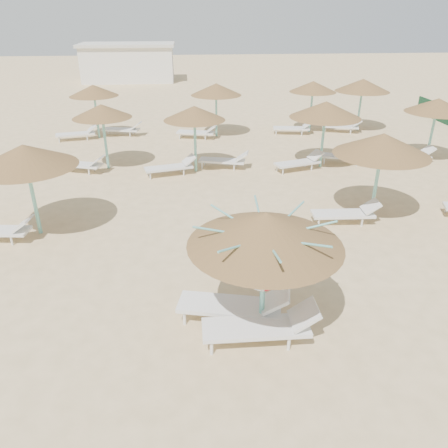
{
  "coord_description": "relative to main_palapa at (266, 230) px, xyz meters",
  "views": [
    {
      "loc": [
        -0.99,
        -7.54,
        6.04
      ],
      "look_at": [
        -0.16,
        1.99,
        1.3
      ],
      "focal_mm": 35.0,
      "sensor_mm": 36.0,
      "label": 1
    }
  ],
  "objects": [
    {
      "name": "lounger_main_b",
      "position": [
        -0.03,
        -0.41,
        -1.93
      ],
      "size": [
        2.29,
        0.71,
        0.83
      ],
      "rotation": [
        0.0,
        0.0,
        -0.01
      ],
      "color": "silver",
      "rests_on": "ground"
    },
    {
      "name": "palapa_field",
      "position": [
        2.57,
        10.38,
        -0.01
      ],
      "size": [
        18.46,
        13.99,
        2.72
      ],
      "color": "#6FC2B7",
      "rests_on": "ground"
    },
    {
      "name": "main_palapa",
      "position": [
        0.0,
        0.0,
        0.0
      ],
      "size": [
        2.99,
        2.99,
        2.68
      ],
      "color": "#6FC2B7",
      "rests_on": "ground"
    },
    {
      "name": "ground",
      "position": [
        -0.41,
        0.39,
        -2.33
      ],
      "size": [
        120.0,
        120.0,
        0.0
      ],
      "primitive_type": "plane",
      "color": "#DDBC86",
      "rests_on": "ground"
    },
    {
      "name": "service_hut",
      "position": [
        -6.41,
        35.39,
        -0.69
      ],
      "size": [
        8.4,
        4.4,
        3.25
      ],
      "color": "silver",
      "rests_on": "ground"
    },
    {
      "name": "lounger_main_a",
      "position": [
        -0.48,
        0.3,
        -1.92
      ],
      "size": [
        2.44,
        1.21,
        0.85
      ],
      "rotation": [
        0.0,
        0.0,
        -0.23
      ],
      "color": "silver",
      "rests_on": "ground"
    }
  ]
}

